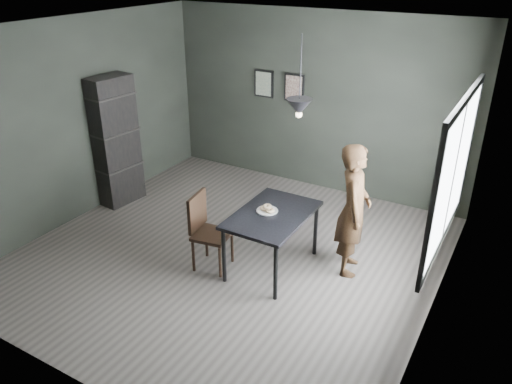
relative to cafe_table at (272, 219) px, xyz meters
The scene contains 13 objects.
ground 0.90m from the cafe_table, behind, with size 5.00×5.00×0.00m, color #383430.
back_wall 2.67m from the cafe_table, 103.50° to the left, with size 5.00×0.10×2.80m, color black.
ceiling 2.21m from the cafe_table, behind, with size 5.00×5.00×0.02m.
window_assembly 2.10m from the cafe_table, ahead, with size 0.04×1.96×1.56m.
cafe_table is the anchor object (origin of this frame).
white_plate 0.11m from the cafe_table, behind, with size 0.23×0.23×0.01m, color white.
donut_pile 0.14m from the cafe_table, behind, with size 0.20×0.13×0.08m.
woman 0.96m from the cafe_table, 27.65° to the left, with size 0.60×0.39×1.63m, color black.
wood_chair 0.81m from the cafe_table, 153.37° to the right, with size 0.47×0.47×0.96m.
shelf_unit 2.97m from the cafe_table, behind, with size 0.37×0.65×1.96m, color black.
pendant_lamp 1.41m from the cafe_table, 21.80° to the left, with size 0.28×0.28×0.86m.
framed_print_left 3.03m from the cafe_table, 121.30° to the left, with size 0.34×0.04×0.44m.
framed_print_right 2.80m from the cafe_table, 111.06° to the left, with size 0.34×0.04×0.44m.
Camera 1 is at (3.03, -4.59, 3.53)m, focal length 35.00 mm.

